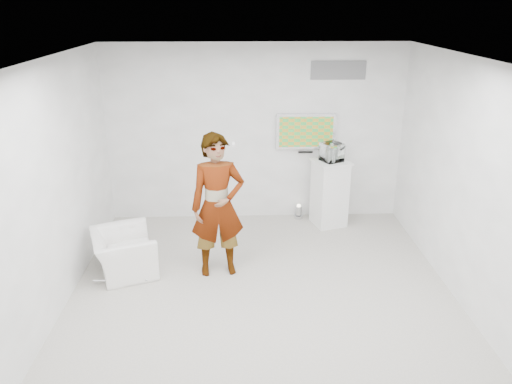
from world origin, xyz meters
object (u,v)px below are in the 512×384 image
at_px(tv, 306,131).
at_px(pedestal, 329,193).
at_px(person, 218,206).
at_px(armchair, 124,253).
at_px(floor_uplight, 299,211).

height_order(tv, pedestal, tv).
bearing_deg(person, tv, 44.39).
bearing_deg(armchair, floor_uplight, -76.13).
relative_size(tv, pedestal, 0.88).
relative_size(tv, floor_uplight, 3.98).
relative_size(person, armchair, 2.17).
height_order(pedestal, floor_uplight, pedestal).
xyz_separation_m(armchair, pedestal, (3.16, 1.54, 0.27)).
xyz_separation_m(tv, floor_uplight, (-0.09, -0.09, -1.42)).
height_order(tv, person, person).
bearing_deg(pedestal, person, -139.22).
relative_size(tv, armchair, 1.08).
bearing_deg(person, pedestal, 31.90).
distance_m(tv, floor_uplight, 1.43).
distance_m(person, floor_uplight, 2.42).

